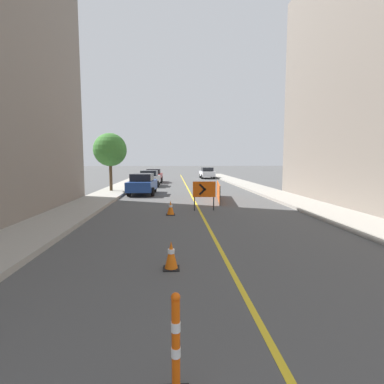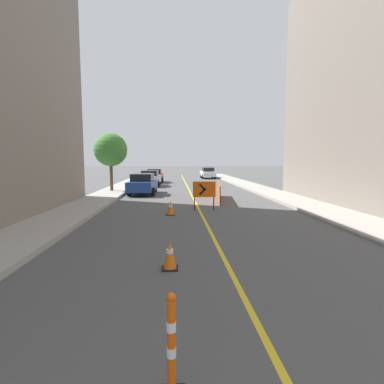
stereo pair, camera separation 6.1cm
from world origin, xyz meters
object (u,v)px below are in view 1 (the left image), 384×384
delineator_post_front (176,353)px  parked_car_opposite_side (207,173)px  parked_car_curb_near (142,184)px  parked_car_curb_far (154,176)px  traffic_cone_third (171,208)px  street_tree_left_near (110,150)px  arrow_barricade_primary (204,190)px  parked_car_curb_mid (150,178)px  traffic_cone_second (171,255)px

delineator_post_front → parked_car_opposite_side: size_ratio=0.27×
parked_car_curb_near → parked_car_curb_far: same height
traffic_cone_third → parked_car_curb_near: size_ratio=0.15×
parked_car_curb_near → parked_car_opposite_side: 21.33m
street_tree_left_near → arrow_barricade_primary: bearing=-54.0°
delineator_post_front → arrow_barricade_primary: 12.30m
arrow_barricade_primary → parked_car_curb_near: 8.65m
parked_car_curb_far → parked_car_opposite_side: same height
parked_car_curb_near → street_tree_left_near: (-2.63, 1.33, 2.61)m
parked_car_curb_near → parked_car_curb_mid: same height
traffic_cone_second → street_tree_left_near: size_ratio=0.15×
arrow_barricade_primary → street_tree_left_near: bearing=129.0°
delineator_post_front → parked_car_curb_far: 32.47m
arrow_barricade_primary → parked_car_opposite_side: parked_car_opposite_side is taller
traffic_cone_second → traffic_cone_third: traffic_cone_second is taller
parked_car_curb_mid → street_tree_left_near: street_tree_left_near is taller
parked_car_curb_mid → parked_car_opposite_side: size_ratio=1.01×
traffic_cone_third → delineator_post_front: delineator_post_front is taller
traffic_cone_second → parked_car_curb_mid: bearing=95.6°
delineator_post_front → parked_car_curb_near: bearing=96.7°
traffic_cone_third → parked_car_opposite_side: bearing=80.1°
traffic_cone_second → street_tree_left_near: 18.27m
traffic_cone_third → parked_car_opposite_side: parked_car_opposite_side is taller
delineator_post_front → parked_car_curb_far: (-2.26, 32.39, 0.29)m
traffic_cone_second → parked_car_opposite_side: 36.41m
traffic_cone_second → delineator_post_front: 3.89m
traffic_cone_third → arrow_barricade_primary: arrow_barricade_primary is taller
traffic_cone_second → delineator_post_front: size_ratio=0.57×
traffic_cone_third → parked_car_curb_mid: parked_car_curb_mid is taller
parked_car_curb_far → parked_car_opposite_side: 10.41m
traffic_cone_second → delineator_post_front: (0.07, -3.88, 0.17)m
street_tree_left_near → traffic_cone_second: bearing=-74.2°
parked_car_curb_mid → parked_car_curb_far: bearing=91.9°
delineator_post_front → street_tree_left_near: 21.98m
arrow_barricade_primary → parked_car_opposite_side: bearing=86.3°
traffic_cone_third → parked_car_curb_mid: 16.36m
arrow_barricade_primary → parked_car_curb_far: bearing=103.8°
parked_car_curb_near → parked_car_curb_far: 12.50m
traffic_cone_third → street_tree_left_near: 11.68m
traffic_cone_second → arrow_barricade_primary: size_ratio=0.45×
parked_car_opposite_side → arrow_barricade_primary: bearing=-98.5°
parked_car_curb_near → parked_car_curb_far: bearing=92.8°
arrow_barricade_primary → parked_car_opposite_side: size_ratio=0.35×
parked_car_opposite_side → parked_car_curb_mid: bearing=-121.4°
delineator_post_front → traffic_cone_third: bearing=90.7°
traffic_cone_second → parked_car_opposite_side: size_ratio=0.16×
traffic_cone_second → parked_car_curb_near: bearing=98.1°
parked_car_curb_mid → street_tree_left_near: bearing=-110.2°
delineator_post_front → parked_car_curb_mid: size_ratio=0.27×
parked_car_opposite_side → delineator_post_front: bearing=-98.7°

